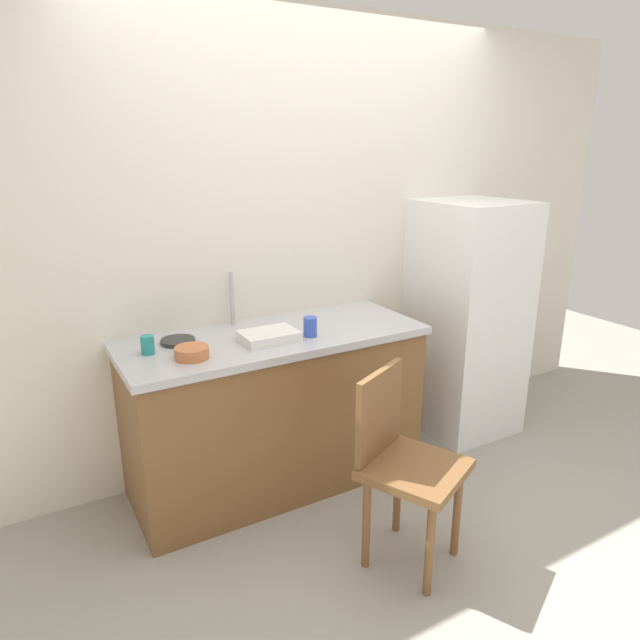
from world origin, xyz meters
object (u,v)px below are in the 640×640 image
dish_tray (269,336)px  terracotta_bowl (192,353)px  refrigerator (466,319)px  chair (403,459)px  cup_teal (148,345)px  hotplate (178,341)px  cup_blue (310,327)px

dish_tray → terracotta_bowl: terracotta_bowl is taller
refrigerator → chair: size_ratio=1.68×
refrigerator → cup_teal: refrigerator is taller
hotplate → terracotta_bowl: bearing=-90.7°
terracotta_bowl → cup_teal: bearing=136.2°
refrigerator → terracotta_bowl: bearing=-176.2°
terracotta_bowl → refrigerator: bearing=3.8°
terracotta_bowl → hotplate: bearing=89.3°
dish_tray → terracotta_bowl: bearing=-174.4°
terracotta_bowl → cup_blue: 0.63m
chair → dish_tray: dish_tray is taller
refrigerator → terracotta_bowl: 1.85m
terracotta_bowl → hotplate: terracotta_bowl is taller
dish_tray → cup_blue: size_ratio=2.76×
chair → dish_tray: (-0.29, 0.75, 0.40)m
cup_teal → hotplate: bearing=25.9°
cup_blue → cup_teal: cup_blue is taller
cup_blue → terracotta_bowl: bearing=-180.0°
refrigerator → dish_tray: size_ratio=5.33×
terracotta_bowl → hotplate: size_ratio=0.93×
hotplate → dish_tray: bearing=-25.7°
terracotta_bowl → cup_teal: size_ratio=1.76×
dish_tray → cup_teal: cup_teal is taller
refrigerator → cup_teal: bearing=179.1°
dish_tray → cup_blue: bearing=-10.6°
hotplate → chair: bearing=-53.6°
refrigerator → chair: refrigerator is taller
cup_blue → cup_teal: (-0.79, 0.16, -0.01)m
cup_teal → terracotta_bowl: bearing=-43.8°
refrigerator → hotplate: (-1.84, 0.11, 0.14)m
dish_tray → terracotta_bowl: (-0.41, -0.04, 0.00)m
chair → hotplate: hotplate is taller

